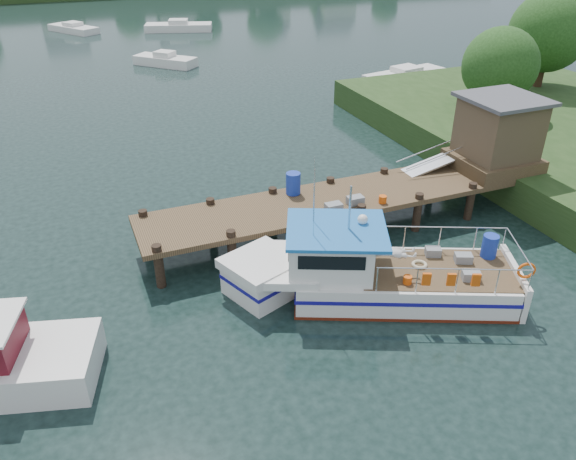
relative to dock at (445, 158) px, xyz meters
name	(u,v)px	position (x,y,z in m)	size (l,w,h in m)	color
ground_plane	(297,237)	(-6.51, -0.01, -2.24)	(160.00, 160.00, 0.00)	black
dock	(445,158)	(0.00, 0.00, 0.00)	(16.60, 3.00, 4.78)	#4C3924
lobster_boat	(366,273)	(-5.95, -4.33, -1.39)	(9.35, 5.88, 4.67)	silver
moored_far	(179,27)	(-1.20, 44.07, -1.81)	(7.20, 4.30, 1.16)	silver
moored_b	(165,60)	(-5.59, 29.48, -1.82)	(4.85, 4.93, 1.14)	silver
moored_c	(406,76)	(9.88, 17.98, -1.85)	(6.95, 3.48, 1.05)	silver
moored_d	(73,28)	(-11.46, 47.52, -1.87)	(4.92, 6.11, 1.01)	silver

